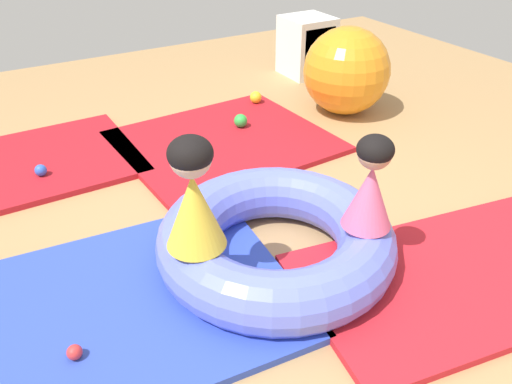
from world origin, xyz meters
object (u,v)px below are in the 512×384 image
Objects in this scene: inflatable_cushion at (276,240)px; child_in_yellow at (193,195)px; play_ball_yellow at (256,97)px; child_in_pink at (371,183)px; play_ball_red at (75,352)px; exercise_ball_large at (346,71)px; play_ball_blue at (41,170)px; storage_cube at (308,47)px; play_ball_green at (241,121)px.

child_in_yellow is (-0.43, -0.00, 0.41)m from inflatable_cushion.
inflatable_cushion reaches higher than play_ball_yellow.
play_ball_red is at bearing -111.02° from child_in_pink.
child_in_yellow is 0.81m from child_in_pink.
inflatable_cushion is 18.83× the size of play_ball_red.
exercise_ball_large is (2.00, 1.42, -0.20)m from child_in_yellow.
play_ball_red is (-2.03, -2.01, -0.02)m from play_ball_yellow.
child_in_pink is 2.19m from play_ball_blue.
inflatable_cushion is 2.25× the size of child_in_yellow.
storage_cube is (0.28, 0.94, -0.07)m from exercise_ball_large.
play_ball_yellow is 1.30× the size of play_ball_blue.
play_ball_green is (1.05, 1.50, -0.46)m from child_in_yellow.
storage_cube is at bearing 51.83° from inflatable_cushion.
child_in_yellow reaches higher than play_ball_green.
play_ball_yellow is 1.57× the size of play_ball_red.
play_ball_yellow is 1.89m from play_ball_blue.
play_ball_red is at bearing -135.61° from play_ball_green.
child_in_pink is at bearing -106.57° from play_ball_yellow.
child_in_pink reaches higher than storage_cube.
child_in_pink is at bearing -5.34° from play_ball_red.
child_in_pink reaches higher than play_ball_yellow.
play_ball_green is at bearing -145.23° from storage_cube.
play_ball_red is at bearing -135.25° from play_ball_yellow.
child_in_yellow is at bearing -179.40° from inflatable_cushion.
inflatable_cushion is at bearing -128.17° from storage_cube.
inflatable_cushion is at bearing -137.93° from exercise_ball_large.
play_ball_blue is at bearing -161.18° from child_in_pink.
storage_cube reaches higher than play_ball_red.
exercise_ball_large is (2.45, -0.08, 0.28)m from play_ball_blue.
play_ball_blue is at bearing 83.72° from play_ball_red.
child_in_pink is at bearing -126.13° from exercise_ball_large.
play_ball_green is (-0.35, -0.37, 0.00)m from play_ball_yellow.
play_ball_green is at bearing 0.33° from play_ball_blue.
play_ball_yellow is 2.86m from play_ball_red.
child_in_yellow is 1.63m from play_ball_blue.
child_in_yellow is at bearing -125.09° from child_in_pink.
child_in_yellow is 5.16× the size of play_ball_green.
storage_cube reaches higher than play_ball_yellow.
child_in_yellow reaches higher than play_ball_yellow.
child_in_yellow is at bearing -126.85° from play_ball_yellow.
play_ball_green is (1.50, 0.01, 0.01)m from play_ball_blue.
child_in_yellow is 3.29m from storage_cube.
play_ball_yellow is (0.64, 2.14, -0.43)m from child_in_pink.
play_ball_red is (-0.63, -0.14, -0.48)m from child_in_yellow.
exercise_ball_large is at bearing -5.15° from play_ball_green.
play_ball_blue is 2.87m from storage_cube.
play_ball_green is 1.51m from storage_cube.
child_in_pink is 0.66× the size of exercise_ball_large.
child_in_pink is 6.04× the size of play_ball_blue.
inflatable_cushion is at bearing -59.46° from play_ball_blue.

